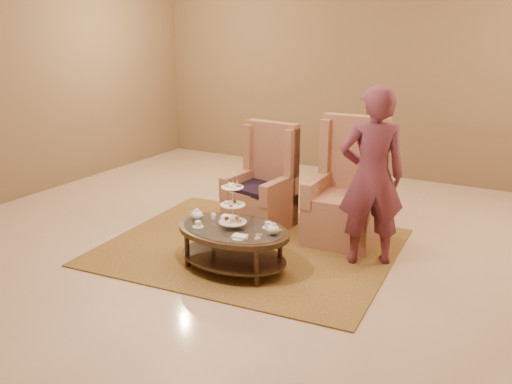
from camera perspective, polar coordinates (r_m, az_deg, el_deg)
The scene contains 8 objects.
ground at distance 6.09m, azimuth -0.03°, elevation -6.82°, with size 8.00×8.00×0.00m, color beige.
ceiling at distance 6.09m, azimuth -0.03°, elevation -6.82°, with size 8.00×8.00×0.02m, color silver.
wall_back at distance 9.29m, azimuth 12.46°, elevation 12.22°, with size 8.00×0.04×3.50m, color olive.
rug at distance 6.40m, azimuth -0.57°, elevation -5.50°, with size 3.28×2.81×0.02m.
tea_table at distance 5.74m, azimuth -2.31°, elevation -4.35°, with size 1.27×0.91×1.02m.
armchair_left at distance 6.91m, azimuth 0.75°, elevation -0.09°, with size 0.74×0.76×1.27m.
armchair_right at distance 6.57m, azimuth 9.08°, elevation -0.81°, with size 0.79×0.82×1.41m.
person at distance 5.84m, azimuth 11.50°, elevation 1.46°, with size 0.81×0.73×1.86m.
Camera 1 is at (2.74, -4.85, 2.45)m, focal length 40.00 mm.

